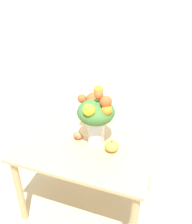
{
  "coord_description": "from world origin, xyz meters",
  "views": [
    {
      "loc": [
        0.66,
        -1.64,
        2.16
      ],
      "look_at": [
        0.06,
        0.03,
        1.06
      ],
      "focal_mm": 42.0,
      "sensor_mm": 36.0,
      "label": 1
    }
  ],
  "objects_px": {
    "flower_vase": "(96,115)",
    "dining_chair_near_window": "(115,122)",
    "pumpkin": "(112,146)",
    "turkey_figurine": "(78,135)"
  },
  "relations": [
    {
      "from": "flower_vase",
      "to": "dining_chair_near_window",
      "type": "bearing_deg",
      "value": 93.28
    },
    {
      "from": "pumpkin",
      "to": "dining_chair_near_window",
      "type": "distance_m",
      "value": 0.92
    },
    {
      "from": "turkey_figurine",
      "to": "flower_vase",
      "type": "bearing_deg",
      "value": 1.05
    },
    {
      "from": "turkey_figurine",
      "to": "dining_chair_near_window",
      "type": "xyz_separation_m",
      "value": [
        0.12,
        0.77,
        -0.33
      ]
    },
    {
      "from": "pumpkin",
      "to": "dining_chair_near_window",
      "type": "bearing_deg",
      "value": 103.76
    },
    {
      "from": "pumpkin",
      "to": "turkey_figurine",
      "type": "height_order",
      "value": "pumpkin"
    },
    {
      "from": "flower_vase",
      "to": "dining_chair_near_window",
      "type": "xyz_separation_m",
      "value": [
        -0.04,
        0.76,
        -0.57
      ]
    },
    {
      "from": "pumpkin",
      "to": "turkey_figurine",
      "type": "bearing_deg",
      "value": 168.81
    },
    {
      "from": "flower_vase",
      "to": "pumpkin",
      "type": "distance_m",
      "value": 0.29
    },
    {
      "from": "dining_chair_near_window",
      "to": "pumpkin",
      "type": "bearing_deg",
      "value": -79.82
    }
  ]
}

